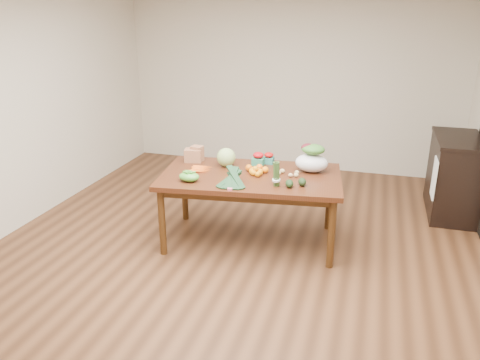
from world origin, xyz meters
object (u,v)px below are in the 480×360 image
(cabinet, at_px, (454,176))
(cabbage, at_px, (226,157))
(mandarin_cluster, at_px, (256,170))
(asparagus_bundle, at_px, (276,174))
(paper_bag, at_px, (193,154))
(dining_table, at_px, (250,208))
(salad_bag, at_px, (312,159))
(kale_bunch, at_px, (232,178))

(cabinet, relative_size, cabbage, 5.10)
(mandarin_cluster, height_order, asparagus_bundle, asparagus_bundle)
(paper_bag, height_order, asparagus_bundle, asparagus_bundle)
(dining_table, distance_m, asparagus_bundle, 0.65)
(dining_table, height_order, mandarin_cluster, mandarin_cluster)
(asparagus_bundle, bearing_deg, dining_table, 133.70)
(cabbage, bearing_deg, dining_table, -29.41)
(cabinet, bearing_deg, mandarin_cluster, -146.59)
(cabbage, relative_size, salad_bag, 0.59)
(kale_bunch, bearing_deg, paper_bag, 128.66)
(mandarin_cluster, height_order, salad_bag, salad_bag)
(salad_bag, bearing_deg, cabbage, -174.52)
(dining_table, bearing_deg, kale_bunch, -110.59)
(asparagus_bundle, xyz_separation_m, salad_bag, (0.26, 0.52, 0.01))
(dining_table, relative_size, cabbage, 9.06)
(cabbage, bearing_deg, cabinet, 26.19)
(cabinet, distance_m, kale_bunch, 2.85)
(mandarin_cluster, bearing_deg, cabbage, 155.38)
(cabbage, relative_size, mandarin_cluster, 1.11)
(dining_table, xyz_separation_m, cabbage, (-0.32, 0.18, 0.48))
(mandarin_cluster, xyz_separation_m, kale_bunch, (-0.13, -0.39, 0.03))
(cabbage, distance_m, mandarin_cluster, 0.41)
(paper_bag, relative_size, cabbage, 1.21)
(salad_bag, bearing_deg, cabinet, 35.80)
(dining_table, bearing_deg, salad_bag, 17.33)
(cabinet, bearing_deg, asparagus_bundle, -137.73)
(dining_table, xyz_separation_m, mandarin_cluster, (0.05, 0.01, 0.42))
(cabinet, relative_size, salad_bag, 3.01)
(mandarin_cluster, xyz_separation_m, asparagus_bundle, (0.27, -0.27, 0.08))
(cabbage, height_order, kale_bunch, cabbage)
(asparagus_bundle, bearing_deg, paper_bag, 147.21)
(kale_bunch, bearing_deg, salad_bag, 36.47)
(dining_table, xyz_separation_m, kale_bunch, (-0.09, -0.37, 0.45))
(mandarin_cluster, bearing_deg, salad_bag, 25.64)
(dining_table, height_order, salad_bag, salad_bag)
(cabinet, height_order, paper_bag, cabinet)
(cabinet, relative_size, paper_bag, 4.19)
(paper_bag, xyz_separation_m, kale_bunch, (0.63, -0.61, -0.01))
(paper_bag, distance_m, cabbage, 0.40)
(kale_bunch, bearing_deg, cabinet, 30.99)
(kale_bunch, xyz_separation_m, asparagus_bundle, (0.41, 0.12, 0.05))
(paper_bag, height_order, salad_bag, salad_bag)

